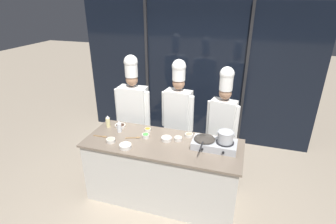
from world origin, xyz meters
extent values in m
plane|color=gray|center=(0.00, 0.00, 0.00)|extent=(24.00, 24.00, 0.00)
cube|color=black|center=(0.00, 1.96, 1.35)|extent=(4.55, 0.04, 2.70)
cube|color=#232326|center=(-0.97, 1.92, 1.35)|extent=(0.05, 0.05, 2.70)
cube|color=#232326|center=(0.97, 1.92, 1.35)|extent=(0.05, 0.05, 2.70)
cube|color=beige|center=(0.00, 0.00, 0.45)|extent=(2.10, 0.80, 0.90)
cube|color=#756656|center=(0.00, 0.00, 0.91)|extent=(2.16, 0.84, 0.03)
cube|color=#B2B5BA|center=(0.69, 0.07, 0.98)|extent=(0.58, 0.30, 0.10)
cylinder|color=black|center=(0.56, 0.07, 1.03)|extent=(0.23, 0.23, 0.01)
cylinder|color=black|center=(0.56, -0.09, 0.98)|extent=(0.03, 0.01, 0.03)
cylinder|color=black|center=(0.83, 0.07, 1.03)|extent=(0.23, 0.23, 0.01)
cylinder|color=black|center=(0.83, -0.09, 0.98)|extent=(0.03, 0.01, 0.03)
cylinder|color=#38332D|center=(0.56, 0.07, 1.04)|extent=(0.27, 0.27, 0.01)
cone|color=#38332D|center=(0.56, 0.07, 1.06)|extent=(0.28, 0.28, 0.04)
cylinder|color=black|center=(0.56, -0.17, 1.07)|extent=(0.02, 0.21, 0.02)
cylinder|color=#B7BABF|center=(0.83, 0.07, 1.11)|extent=(0.20, 0.20, 0.14)
torus|color=#B7BABF|center=(0.83, 0.07, 1.18)|extent=(0.20, 0.20, 0.01)
torus|color=#B7BABF|center=(0.72, 0.07, 1.15)|extent=(0.01, 0.05, 0.05)
torus|color=#B7BABF|center=(0.93, 0.07, 1.15)|extent=(0.01, 0.05, 0.05)
cylinder|color=beige|center=(-0.94, 0.20, 1.00)|extent=(0.06, 0.06, 0.15)
cone|color=white|center=(-0.94, 0.20, 1.09)|extent=(0.05, 0.05, 0.04)
cylinder|color=white|center=(-0.70, 0.10, 0.99)|extent=(0.06, 0.06, 0.14)
cone|color=white|center=(-0.70, 0.10, 1.08)|extent=(0.05, 0.05, 0.04)
cylinder|color=silver|center=(-0.77, 0.25, 0.94)|extent=(0.16, 0.16, 0.03)
torus|color=silver|center=(-0.77, 0.25, 0.96)|extent=(0.16, 0.16, 0.01)
cylinder|color=#382319|center=(-0.77, 0.25, 0.95)|extent=(0.13, 0.13, 0.02)
cylinder|color=silver|center=(0.04, 0.07, 0.95)|extent=(0.14, 0.14, 0.05)
torus|color=silver|center=(0.04, 0.07, 0.97)|extent=(0.15, 0.15, 0.01)
cylinder|color=silver|center=(0.04, 0.07, 0.96)|extent=(0.12, 0.12, 0.03)
cylinder|color=silver|center=(0.19, 0.12, 0.95)|extent=(0.11, 0.11, 0.05)
torus|color=silver|center=(0.19, 0.12, 0.97)|extent=(0.11, 0.11, 0.01)
cylinder|color=#EAA893|center=(0.19, 0.12, 0.96)|extent=(0.09, 0.09, 0.03)
cylinder|color=silver|center=(-0.27, 0.06, 0.95)|extent=(0.10, 0.10, 0.05)
torus|color=silver|center=(-0.27, 0.06, 0.98)|extent=(0.11, 0.11, 0.01)
cylinder|color=#4C9E47|center=(-0.27, 0.06, 0.97)|extent=(0.09, 0.09, 0.03)
cylinder|color=silver|center=(-0.42, -0.28, 0.95)|extent=(0.16, 0.16, 0.05)
torus|color=silver|center=(-0.42, -0.28, 0.98)|extent=(0.16, 0.16, 0.01)
cylinder|color=silver|center=(-0.42, -0.28, 0.96)|extent=(0.13, 0.13, 0.03)
cylinder|color=silver|center=(-0.68, -0.20, 0.95)|extent=(0.12, 0.12, 0.05)
torus|color=silver|center=(-0.68, -0.20, 0.97)|extent=(0.12, 0.12, 0.01)
cylinder|color=#E0C689|center=(-0.68, -0.20, 0.96)|extent=(0.10, 0.10, 0.03)
cylinder|color=silver|center=(-0.32, 0.25, 0.94)|extent=(0.09, 0.09, 0.04)
torus|color=silver|center=(-0.32, 0.25, 0.96)|extent=(0.09, 0.09, 0.01)
cylinder|color=orange|center=(-0.32, 0.25, 0.96)|extent=(0.08, 0.08, 0.02)
cylinder|color=silver|center=(0.30, 0.28, 0.94)|extent=(0.11, 0.11, 0.04)
torus|color=silver|center=(0.30, 0.28, 0.96)|extent=(0.12, 0.12, 0.01)
cylinder|color=#9E896B|center=(0.30, 0.28, 0.95)|extent=(0.09, 0.09, 0.02)
cube|color=olive|center=(-0.94, -0.11, 0.93)|extent=(0.14, 0.02, 0.01)
ellipsoid|color=olive|center=(-0.83, -0.11, 0.93)|extent=(0.07, 0.04, 0.02)
cube|color=olive|center=(-0.47, -0.02, 0.93)|extent=(0.14, 0.06, 0.01)
ellipsoid|color=olive|center=(-0.37, 0.02, 0.93)|extent=(0.08, 0.06, 0.02)
cylinder|color=#232326|center=(-0.60, 0.67, 0.40)|extent=(0.12, 0.12, 0.79)
cylinder|color=#232326|center=(-0.85, 0.67, 0.40)|extent=(0.12, 0.12, 0.79)
cube|color=white|center=(-0.73, 0.67, 1.11)|extent=(0.46, 0.24, 0.64)
cylinder|color=white|center=(-0.47, 0.64, 1.09)|extent=(0.09, 0.09, 0.59)
cylinder|color=white|center=(-0.98, 0.63, 1.09)|extent=(0.09, 0.09, 0.59)
sphere|color=#A87A5B|center=(-0.73, 0.67, 1.55)|extent=(0.19, 0.19, 0.19)
cylinder|color=white|center=(-0.73, 0.67, 1.72)|extent=(0.20, 0.20, 0.23)
sphere|color=white|center=(-0.73, 0.67, 1.84)|extent=(0.21, 0.21, 0.21)
cylinder|color=#232326|center=(0.13, 0.74, 0.39)|extent=(0.11, 0.11, 0.79)
cylinder|color=#232326|center=(-0.10, 0.77, 0.39)|extent=(0.11, 0.11, 0.79)
cube|color=white|center=(0.01, 0.75, 1.11)|extent=(0.44, 0.27, 0.64)
cylinder|color=white|center=(0.24, 0.69, 1.09)|extent=(0.08, 0.08, 0.59)
cylinder|color=white|center=(-0.22, 0.75, 1.09)|extent=(0.08, 0.08, 0.59)
sphere|color=#A87A5B|center=(0.01, 0.75, 1.54)|extent=(0.19, 0.19, 0.19)
cylinder|color=white|center=(0.01, 0.75, 1.70)|extent=(0.20, 0.20, 0.21)
sphere|color=white|center=(0.01, 0.75, 1.80)|extent=(0.21, 0.21, 0.21)
cylinder|color=#232326|center=(0.83, 0.67, 0.38)|extent=(0.10, 0.10, 0.76)
cylinder|color=#232326|center=(0.63, 0.71, 0.38)|extent=(0.10, 0.10, 0.76)
cube|color=white|center=(0.73, 0.69, 1.06)|extent=(0.40, 0.26, 0.61)
cylinder|color=white|center=(0.92, 0.62, 1.05)|extent=(0.07, 0.07, 0.56)
cylinder|color=white|center=(0.52, 0.70, 1.05)|extent=(0.07, 0.07, 0.56)
sphere|color=#A87A5B|center=(0.73, 0.69, 1.48)|extent=(0.18, 0.18, 0.18)
cylinder|color=white|center=(0.73, 0.69, 1.65)|extent=(0.19, 0.19, 0.24)
sphere|color=white|center=(0.73, 0.69, 1.77)|extent=(0.20, 0.20, 0.20)
camera|label=1|loc=(0.99, -2.94, 2.76)|focal=28.00mm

